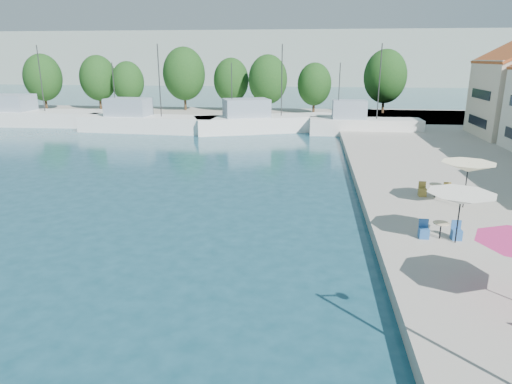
# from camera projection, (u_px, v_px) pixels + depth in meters

# --- Properties ---
(quay_far) EXTENTS (90.00, 16.00, 0.60)m
(quay_far) POSITION_uv_depth(u_px,v_px,m) (236.00, 116.00, 65.41)
(quay_far) COLOR #A3A093
(quay_far) RESTS_ON ground
(hill_west) EXTENTS (180.00, 40.00, 16.00)m
(hill_west) POSITION_uv_depth(u_px,v_px,m) (217.00, 58.00, 154.31)
(hill_west) COLOR #919E92
(hill_west) RESTS_ON ground
(hill_east) EXTENTS (140.00, 40.00, 12.00)m
(hill_east) POSITION_uv_depth(u_px,v_px,m) (417.00, 64.00, 165.63)
(hill_east) COLOR #919E92
(hill_east) RESTS_ON ground
(trawler_01) EXTENTS (20.27, 5.71, 10.20)m
(trawler_01) POSITION_uv_depth(u_px,v_px,m) (27.00, 116.00, 58.44)
(trawler_01) COLOR silver
(trawler_01) RESTS_ON ground
(trawler_02) EXTENTS (16.17, 4.98, 10.20)m
(trawler_02) POSITION_uv_depth(u_px,v_px,m) (145.00, 122.00, 53.23)
(trawler_02) COLOR white
(trawler_02) RESTS_ON ground
(trawler_03) EXTENTS (17.20, 10.04, 10.20)m
(trawler_03) POSITION_uv_depth(u_px,v_px,m) (264.00, 122.00, 53.19)
(trawler_03) COLOR white
(trawler_03) RESTS_ON ground
(trawler_04) EXTENTS (12.33, 3.46, 10.20)m
(trawler_04) POSITION_uv_depth(u_px,v_px,m) (362.00, 125.00, 50.99)
(trawler_04) COLOR silver
(trawler_04) RESTS_ON ground
(tree_01) EXTENTS (5.62, 5.62, 8.31)m
(tree_01) POSITION_uv_depth(u_px,v_px,m) (43.00, 78.00, 69.22)
(tree_01) COLOR #3F2B19
(tree_01) RESTS_ON quay_far
(tree_02) EXTENTS (5.49, 5.49, 8.12)m
(tree_02) POSITION_uv_depth(u_px,v_px,m) (98.00, 78.00, 69.89)
(tree_02) COLOR #3F2B19
(tree_02) RESTS_ON quay_far
(tree_03) EXTENTS (4.88, 4.88, 7.23)m
(tree_03) POSITION_uv_depth(u_px,v_px,m) (128.00, 82.00, 69.40)
(tree_03) COLOR #3F2B19
(tree_03) RESTS_ON quay_far
(tree_04) EXTENTS (6.28, 6.28, 9.30)m
(tree_04) POSITION_uv_depth(u_px,v_px,m) (184.00, 74.00, 68.24)
(tree_04) COLOR #3F2B19
(tree_04) RESTS_ON quay_far
(tree_05) EXTENTS (5.22, 5.22, 7.72)m
(tree_05) POSITION_uv_depth(u_px,v_px,m) (231.00, 80.00, 67.75)
(tree_05) COLOR #3F2B19
(tree_05) RESTS_ON quay_far
(tree_06) EXTENTS (5.53, 5.53, 8.18)m
(tree_06) POSITION_uv_depth(u_px,v_px,m) (268.00, 80.00, 64.55)
(tree_06) COLOR #3F2B19
(tree_06) RESTS_ON quay_far
(tree_07) EXTENTS (4.78, 4.78, 7.08)m
(tree_07) POSITION_uv_depth(u_px,v_px,m) (314.00, 84.00, 64.60)
(tree_07) COLOR #3F2B19
(tree_07) RESTS_ON quay_far
(tree_08) EXTENTS (6.03, 6.03, 8.92)m
(tree_08) POSITION_uv_depth(u_px,v_px,m) (385.00, 76.00, 64.67)
(tree_08) COLOR #3F2B19
(tree_08) RESTS_ON quay_far
(umbrella_white) EXTENTS (2.88, 2.88, 2.26)m
(umbrella_white) POSITION_uv_depth(u_px,v_px,m) (461.00, 199.00, 19.33)
(umbrella_white) COLOR black
(umbrella_white) RESTS_ON quay_right
(umbrella_cream) EXTENTS (2.79, 2.79, 2.48)m
(umbrella_cream) POSITION_uv_depth(u_px,v_px,m) (468.00, 167.00, 23.94)
(umbrella_cream) COLOR black
(umbrella_cream) RESTS_ON quay_right
(cafe_table_02) EXTENTS (1.82, 0.70, 0.76)m
(cafe_table_02) POSITION_uv_depth(u_px,v_px,m) (440.00, 233.00, 20.25)
(cafe_table_02) COLOR black
(cafe_table_02) RESTS_ON quay_right
(cafe_table_03) EXTENTS (1.82, 0.70, 0.76)m
(cafe_table_03) POSITION_uv_depth(u_px,v_px,m) (435.00, 192.00, 26.40)
(cafe_table_03) COLOR black
(cafe_table_03) RESTS_ON quay_right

